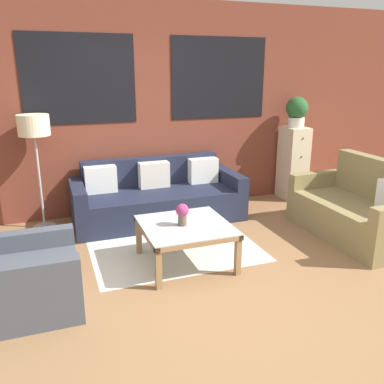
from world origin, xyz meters
name	(u,v)px	position (x,y,z in m)	size (l,w,h in m)	color
ground_plane	(225,287)	(0.00, 0.00, 0.00)	(16.00, 16.00, 0.00)	#8E6642
wall_back_brick	(153,109)	(0.00, 2.44, 1.41)	(8.40, 0.09, 2.80)	brown
rug	(169,241)	(-0.18, 1.19, 0.00)	(1.82, 1.78, 0.00)	silver
couch_dark	(157,198)	(-0.10, 1.95, 0.28)	(2.19, 0.88, 0.78)	#1E2338
settee_vintage	(357,211)	(1.97, 0.58, 0.31)	(0.80, 1.57, 0.92)	olive
armchair_corner	(24,278)	(-1.70, 0.26, 0.28)	(0.80, 0.80, 0.84)	#474C56
coffee_table	(186,230)	(-0.18, 0.59, 0.37)	(0.87, 0.87, 0.43)	silver
floor_lamp	(34,131)	(-1.54, 2.14, 1.22)	(0.37, 0.37, 1.41)	#B2B2B7
drawer_cabinet	(293,163)	(2.10, 2.16, 0.55)	(0.33, 0.42, 1.09)	beige
potted_plant	(297,111)	(2.10, 2.16, 1.33)	(0.32, 0.32, 0.44)	silver
flower_vase	(182,213)	(-0.22, 0.57, 0.56)	(0.13, 0.13, 0.22)	brown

